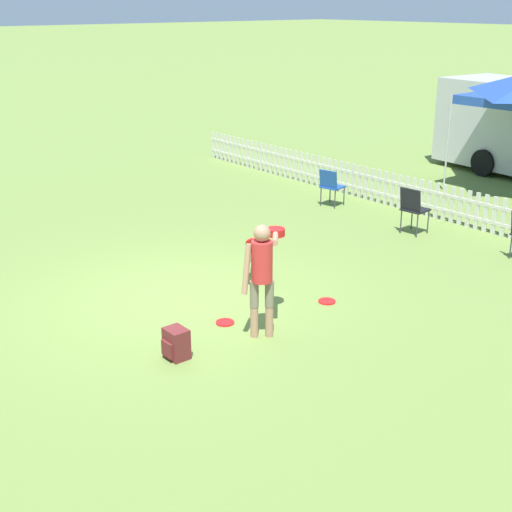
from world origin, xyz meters
TOP-DOWN VIEW (x-y plane):
  - ground_plane at (0.00, 0.00)m, footprint 240.00×240.00m
  - handler_person at (1.72, 0.21)m, footprint 0.72×1.01m
  - leaping_dog at (0.19, 1.27)m, footprint 0.94×0.73m
  - frisbee_near_handler at (1.12, 0.02)m, footprint 0.26×0.26m
  - frisbee_near_dog at (1.49, 1.65)m, footprint 0.26×0.26m
  - backpack_on_grass at (1.55, -1.07)m, footprint 0.30×0.28m
  - picket_fence at (0.00, 6.45)m, footprint 16.13×0.04m
  - folding_chair_blue_left at (-2.22, 5.42)m, footprint 0.51×0.53m
  - folding_chair_center at (0.17, 5.23)m, footprint 0.47×0.50m

SIDE VIEW (x-z plane):
  - ground_plane at x=0.00m, z-range 0.00..0.00m
  - frisbee_near_handler at x=1.12m, z-range 0.00..0.02m
  - frisbee_near_dog at x=1.49m, z-range 0.00..0.02m
  - backpack_on_grass at x=1.55m, z-range 0.00..0.40m
  - picket_fence at x=0.00m, z-range 0.00..0.75m
  - folding_chair_blue_left at x=-2.22m, z-range 0.08..0.91m
  - leaping_dog at x=0.19m, z-range 0.06..0.97m
  - folding_chair_center at x=0.17m, z-range 0.10..1.02m
  - handler_person at x=1.72m, z-range 0.20..1.77m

